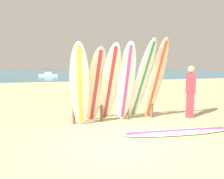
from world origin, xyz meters
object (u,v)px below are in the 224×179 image
(surfboard_leaning_left, at_px, (95,87))
(beachgoer_standing, at_px, (191,89))
(small_boat_offshore, at_px, (48,75))
(surfboard_leaning_center_left, at_px, (110,85))
(surfboard_leaning_center_right, at_px, (142,81))
(surfboard_leaning_right, at_px, (156,80))
(surfboard_leaning_far_left, at_px, (80,86))
(surfboard_lying_on_sand, at_px, (177,132))
(surfboard_rack, at_px, (115,97))
(surfboard_leaning_center, at_px, (126,83))

(surfboard_leaning_left, distance_m, beachgoer_standing, 3.11)
(beachgoer_standing, xyz_separation_m, small_boat_offshore, (-4.63, 27.22, -0.67))
(surfboard_leaning_center_left, distance_m, surfboard_leaning_center_right, 1.01)
(surfboard_leaning_right, xyz_separation_m, beachgoer_standing, (1.26, -0.01, -0.32))
(surfboard_leaning_left, xyz_separation_m, surfboard_leaning_right, (1.85, -0.06, 0.14))
(surfboard_leaning_far_left, height_order, surfboard_leaning_center_right, surfboard_leaning_center_right)
(surfboard_leaning_right, height_order, small_boat_offshore, surfboard_leaning_right)
(surfboard_leaning_far_left, xyz_separation_m, surfboard_lying_on_sand, (2.26, -1.15, -1.11))
(surfboard_rack, relative_size, small_boat_offshore, 0.89)
(surfboard_leaning_far_left, bearing_deg, beachgoer_standing, 1.61)
(surfboard_leaning_center_right, bearing_deg, beachgoer_standing, -1.17)
(surfboard_leaning_left, height_order, surfboard_leaning_right, surfboard_leaning_right)
(surfboard_leaning_far_left, relative_size, surfboard_leaning_left, 1.04)
(surfboard_lying_on_sand, xyz_separation_m, beachgoer_standing, (1.31, 1.25, 0.89))
(surfboard_leaning_center_left, xyz_separation_m, small_boat_offshore, (-1.92, 27.17, -0.89))
(surfboard_leaning_far_left, distance_m, surfboard_leaning_right, 2.32)
(surfboard_leaning_center_right, relative_size, surfboard_lying_on_sand, 0.85)
(surfboard_leaning_far_left, distance_m, surfboard_leaning_left, 0.50)
(surfboard_rack, height_order, surfboard_leaning_center_right, surfboard_leaning_center_right)
(surfboard_lying_on_sand, bearing_deg, surfboard_leaning_right, 87.48)
(surfboard_leaning_right, distance_m, beachgoer_standing, 1.30)
(surfboard_leaning_right, height_order, beachgoer_standing, surfboard_leaning_right)
(surfboard_leaning_right, bearing_deg, surfboard_rack, 164.17)
(surfboard_rack, bearing_deg, surfboard_leaning_center_right, -22.68)
(surfboard_leaning_center, bearing_deg, small_boat_offshore, 95.04)
(surfboard_leaning_far_left, relative_size, beachgoer_standing, 1.36)
(surfboard_lying_on_sand, distance_m, beachgoer_standing, 2.02)
(surfboard_lying_on_sand, bearing_deg, surfboard_leaning_center, 126.50)
(beachgoer_standing, bearing_deg, surfboard_leaning_right, 179.51)
(surfboard_leaning_far_left, xyz_separation_m, surfboard_leaning_left, (0.46, 0.18, -0.05))
(surfboard_lying_on_sand, relative_size, beachgoer_standing, 1.73)
(small_boat_offshore, bearing_deg, surfboard_lying_on_sand, -83.37)
(surfboard_leaning_center, height_order, surfboard_leaning_right, surfboard_leaning_right)
(surfboard_leaning_center_left, distance_m, surfboard_lying_on_sand, 2.20)
(surfboard_rack, bearing_deg, beachgoer_standing, -8.10)
(surfboard_rack, xyz_separation_m, surfboard_leaning_center_right, (0.75, -0.31, 0.50))
(surfboard_leaning_far_left, distance_m, surfboard_leaning_center, 1.35)
(surfboard_lying_on_sand, bearing_deg, surfboard_leaning_far_left, 152.90)
(surfboard_leaning_right, xyz_separation_m, surfboard_lying_on_sand, (-0.06, -1.27, -1.21))
(surfboard_leaning_center_left, distance_m, surfboard_leaning_right, 1.45)
(surfboard_leaning_center, xyz_separation_m, surfboard_lying_on_sand, (0.91, -1.23, -1.14))
(surfboard_rack, relative_size, surfboard_leaning_center_left, 1.14)
(surfboard_leaning_left, bearing_deg, surfboard_leaning_right, -2.00)
(surfboard_leaning_center_right, distance_m, surfboard_leaning_right, 0.44)
(surfboard_leaning_center, height_order, surfboard_lying_on_sand, surfboard_leaning_center)
(surfboard_rack, xyz_separation_m, surfboard_lying_on_sand, (1.14, -1.60, -0.69))
(small_boat_offshore, bearing_deg, surfboard_leaning_center_right, -83.86)
(surfboard_leaning_center_right, relative_size, beachgoer_standing, 1.46)
(surfboard_leaning_center, relative_size, surfboard_lying_on_sand, 0.81)
(surfboard_lying_on_sand, bearing_deg, surfboard_leaning_left, 143.41)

